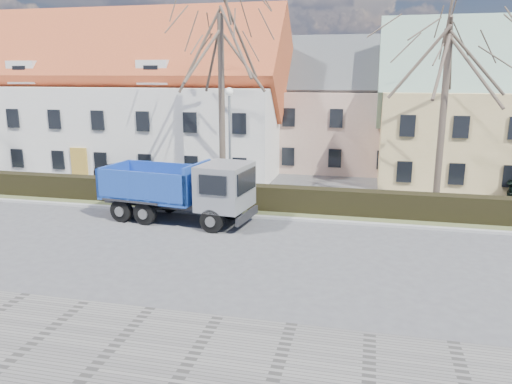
% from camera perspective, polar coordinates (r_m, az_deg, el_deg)
% --- Properties ---
extents(ground, '(120.00, 120.00, 0.00)m').
position_cam_1_polar(ground, '(21.44, -5.19, -6.18)').
color(ground, '#4C4C4F').
extents(sidewalk_near, '(80.00, 5.00, 0.08)m').
position_cam_1_polar(sidewalk_near, '(14.35, -16.27, -17.05)').
color(sidewalk_near, slate).
rests_on(sidewalk_near, ground).
extents(curb_far, '(80.00, 0.30, 0.12)m').
position_cam_1_polar(curb_far, '(25.62, -1.99, -2.69)').
color(curb_far, '#A1A1A0').
rests_on(curb_far, ground).
extents(grass_strip, '(80.00, 3.00, 0.10)m').
position_cam_1_polar(grass_strip, '(27.11, -1.12, -1.79)').
color(grass_strip, '#4C5630').
rests_on(grass_strip, ground).
extents(hedge, '(60.00, 0.90, 1.30)m').
position_cam_1_polar(hedge, '(26.77, -1.23, -0.66)').
color(hedge, black).
rests_on(hedge, ground).
extents(building_white, '(26.80, 10.80, 9.50)m').
position_cam_1_polar(building_white, '(40.23, -16.07, 9.51)').
color(building_white, silver).
rests_on(building_white, ground).
extents(building_pink, '(10.80, 8.80, 8.00)m').
position_cam_1_polar(building_pink, '(39.35, 9.59, 8.67)').
color(building_pink, tan).
rests_on(building_pink, ground).
extents(tree_1, '(9.20, 9.20, 12.65)m').
position_cam_1_polar(tree_1, '(28.91, -3.97, 11.75)').
color(tree_1, '#4E4136').
rests_on(tree_1, ground).
extents(tree_2, '(8.00, 8.00, 11.00)m').
position_cam_1_polar(tree_2, '(27.93, 20.66, 9.17)').
color(tree_2, '#4E4136').
rests_on(tree_2, ground).
extents(dump_truck, '(8.13, 3.88, 3.13)m').
position_cam_1_polar(dump_truck, '(25.01, -9.52, 0.30)').
color(dump_truck, '#163A9A').
rests_on(dump_truck, ground).
extents(streetlight, '(0.51, 0.51, 6.50)m').
position_cam_1_polar(streetlight, '(27.50, -3.00, 5.23)').
color(streetlight, gray).
rests_on(streetlight, ground).
extents(cart_frame, '(0.81, 0.58, 0.67)m').
position_cam_1_polar(cart_frame, '(27.34, -14.39, -1.47)').
color(cart_frame, silver).
rests_on(cart_frame, ground).
extents(parked_car_a, '(4.53, 3.11, 1.43)m').
position_cam_1_polar(parked_car_a, '(33.90, -15.09, 2.02)').
color(parked_car_a, black).
rests_on(parked_car_a, ground).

